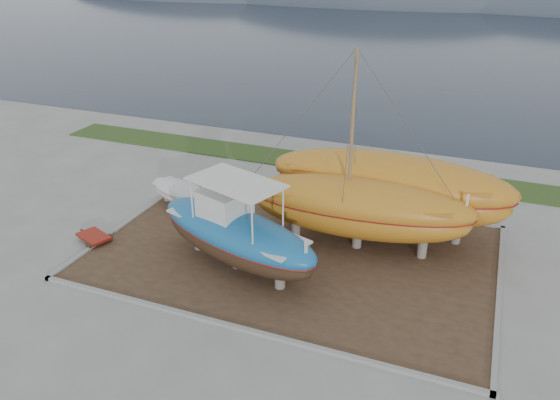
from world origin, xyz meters
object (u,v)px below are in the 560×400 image
at_px(orange_sailboat, 363,155).
at_px(red_trailer, 94,238).
at_px(white_dinghy, 182,195).
at_px(orange_bare_hull, 388,195).
at_px(blue_caique, 236,225).

distance_m(orange_sailboat, red_trailer, 13.56).
relative_size(white_dinghy, red_trailer, 1.80).
bearing_deg(orange_sailboat, white_dinghy, 171.88).
relative_size(orange_sailboat, orange_bare_hull, 0.88).
height_order(blue_caique, orange_bare_hull, blue_caique).
height_order(blue_caique, white_dinghy, blue_caique).
relative_size(orange_bare_hull, red_trailer, 4.82).
bearing_deg(white_dinghy, orange_bare_hull, 26.47).
bearing_deg(red_trailer, orange_bare_hull, 47.48).
relative_size(blue_caique, orange_bare_hull, 0.73).
bearing_deg(blue_caique, orange_sailboat, 57.97).
xyz_separation_m(white_dinghy, red_trailer, (-2.04, -4.94, -0.56)).
bearing_deg(orange_sailboat, orange_bare_hull, 64.01).
bearing_deg(red_trailer, orange_sailboat, 40.44).
xyz_separation_m(blue_caique, orange_bare_hull, (5.43, 5.90, -0.13)).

